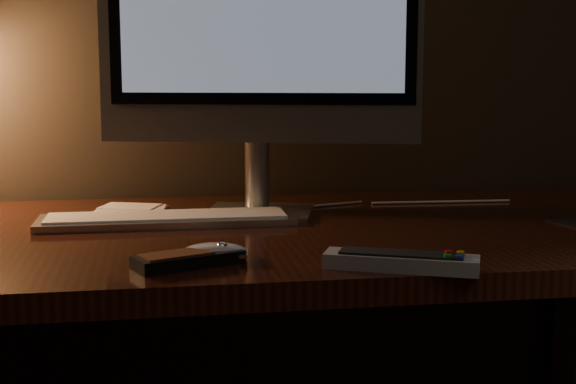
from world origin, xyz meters
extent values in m
cube|color=#34150B|center=(0.00, 1.85, 0.73)|extent=(1.60, 0.75, 0.04)
cube|color=black|center=(0.75, 2.18, 0.35)|extent=(0.06, 0.06, 0.71)
cube|color=black|center=(0.00, 2.20, 0.45)|extent=(1.48, 0.02, 0.51)
cube|color=silver|center=(0.01, 1.99, 0.75)|extent=(0.24, 0.22, 0.01)
cylinder|color=silver|center=(0.01, 2.02, 0.82)|extent=(0.06, 0.06, 0.13)
cube|color=silver|center=(0.01, 1.98, 1.14)|extent=(0.59, 0.20, 0.49)
cube|color=silver|center=(-0.17, 1.92, 0.76)|extent=(0.46, 0.13, 0.02)
ellipsoid|color=white|center=(-0.11, 1.62, 0.76)|extent=(0.10, 0.06, 0.02)
cube|color=black|center=(-0.15, 1.59, 0.76)|extent=(0.16, 0.11, 0.02)
cube|color=brown|center=(-0.15, 1.59, 0.77)|extent=(0.11, 0.08, 0.00)
sphere|color=silver|center=(-0.15, 1.59, 0.77)|extent=(0.02, 0.02, 0.02)
cube|color=#979A9D|center=(0.14, 1.52, 0.76)|extent=(0.22, 0.13, 0.02)
cube|color=black|center=(0.14, 1.52, 0.77)|extent=(0.17, 0.11, 0.00)
cylinder|color=red|center=(0.14, 1.52, 0.78)|extent=(0.01, 0.01, 0.00)
cylinder|color=#0C8C19|center=(0.14, 1.52, 0.78)|extent=(0.01, 0.01, 0.00)
cylinder|color=gold|center=(0.14, 1.52, 0.78)|extent=(0.01, 0.01, 0.00)
cylinder|color=#1433BF|center=(0.14, 1.52, 0.78)|extent=(0.01, 0.01, 0.00)
cube|color=white|center=(-0.24, 2.08, 0.75)|extent=(0.15, 0.12, 0.01)
cylinder|color=white|center=(0.24, 2.03, 0.75)|extent=(0.61, 0.06, 0.01)
camera|label=1|loc=(-0.19, 0.48, 1.02)|focal=50.00mm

